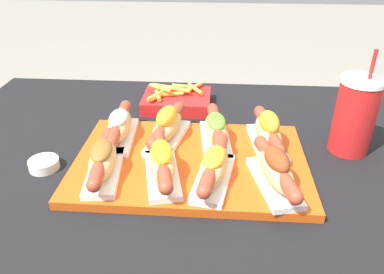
# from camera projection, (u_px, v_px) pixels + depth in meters

# --- Properties ---
(serving_tray) EXTENTS (0.48, 0.32, 0.02)m
(serving_tray) POSITION_uv_depth(u_px,v_px,m) (191.00, 162.00, 0.78)
(serving_tray) COLOR #CC4C14
(serving_tray) RESTS_ON patio_table
(hot_dog_0) EXTENTS (0.08, 0.20, 0.07)m
(hot_dog_0) POSITION_uv_depth(u_px,v_px,m) (103.00, 160.00, 0.71)
(hot_dog_0) COLOR white
(hot_dog_0) RESTS_ON serving_tray
(hot_dog_1) EXTENTS (0.09, 0.20, 0.07)m
(hot_dog_1) POSITION_uv_depth(u_px,v_px,m) (162.00, 162.00, 0.70)
(hot_dog_1) COLOR white
(hot_dog_1) RESTS_ON serving_tray
(hot_dog_2) EXTENTS (0.09, 0.20, 0.06)m
(hot_dog_2) POSITION_uv_depth(u_px,v_px,m) (214.00, 166.00, 0.70)
(hot_dog_2) COLOR white
(hot_dog_2) RESTS_ON serving_tray
(hot_dog_3) EXTENTS (0.10, 0.20, 0.07)m
(hot_dog_3) POSITION_uv_depth(u_px,v_px,m) (276.00, 170.00, 0.68)
(hot_dog_3) COLOR white
(hot_dog_3) RESTS_ON serving_tray
(hot_dog_4) EXTENTS (0.07, 0.20, 0.07)m
(hot_dog_4) POSITION_uv_depth(u_px,v_px,m) (119.00, 126.00, 0.83)
(hot_dog_4) COLOR white
(hot_dog_4) RESTS_ON serving_tray
(hot_dog_5) EXTENTS (0.09, 0.20, 0.08)m
(hot_dog_5) POSITION_uv_depth(u_px,v_px,m) (167.00, 126.00, 0.83)
(hot_dog_5) COLOR white
(hot_dog_5) RESTS_ON serving_tray
(hot_dog_6) EXTENTS (0.08, 0.20, 0.06)m
(hot_dog_6) POSITION_uv_depth(u_px,v_px,m) (216.00, 130.00, 0.82)
(hot_dog_6) COLOR white
(hot_dog_6) RESTS_ON serving_tray
(hot_dog_7) EXTENTS (0.08, 0.20, 0.08)m
(hot_dog_7) POSITION_uv_depth(u_px,v_px,m) (268.00, 132.00, 0.80)
(hot_dog_7) COLOR white
(hot_dog_7) RESTS_ON serving_tray
(sauce_bowl) EXTENTS (0.06, 0.06, 0.02)m
(sauce_bowl) POSITION_uv_depth(u_px,v_px,m) (44.00, 164.00, 0.77)
(sauce_bowl) COLOR white
(sauce_bowl) RESTS_ON patio_table
(drink_cup) EXTENTS (0.09, 0.09, 0.23)m
(drink_cup) POSITION_uv_depth(u_px,v_px,m) (355.00, 115.00, 0.80)
(drink_cup) COLOR red
(drink_cup) RESTS_ON patio_table
(fries_basket) EXTENTS (0.18, 0.14, 0.06)m
(fries_basket) POSITION_uv_depth(u_px,v_px,m) (176.00, 100.00, 1.03)
(fries_basket) COLOR red
(fries_basket) RESTS_ON patio_table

